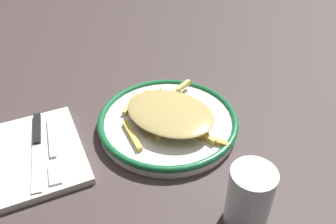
# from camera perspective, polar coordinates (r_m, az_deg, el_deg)

# --- Properties ---
(ground_plane) EXTENTS (2.60, 2.60, 0.00)m
(ground_plane) POSITION_cam_1_polar(r_m,az_deg,el_deg) (0.75, -0.00, -2.37)
(ground_plane) COLOR #3C3131
(plate) EXTENTS (0.29, 0.29, 0.03)m
(plate) POSITION_cam_1_polar(r_m,az_deg,el_deg) (0.74, -0.00, -1.55)
(plate) COLOR white
(plate) RESTS_ON ground_plane
(fries_heap) EXTENTS (0.22, 0.23, 0.03)m
(fries_heap) POSITION_cam_1_polar(r_m,az_deg,el_deg) (0.72, 0.03, -0.26)
(fries_heap) COLOR #EFC351
(fries_heap) RESTS_ON plate
(napkin) EXTENTS (0.16, 0.22, 0.01)m
(napkin) POSITION_cam_1_polar(r_m,az_deg,el_deg) (0.73, -19.76, -6.12)
(napkin) COLOR silver
(napkin) RESTS_ON ground_plane
(fork) EXTENTS (0.04, 0.18, 0.00)m
(fork) POSITION_cam_1_polar(r_m,az_deg,el_deg) (0.71, -17.70, -5.69)
(fork) COLOR silver
(fork) RESTS_ON napkin
(knife) EXTENTS (0.05, 0.21, 0.01)m
(knife) POSITION_cam_1_polar(r_m,az_deg,el_deg) (0.73, -19.92, -4.55)
(knife) COLOR black
(knife) RESTS_ON napkin
(water_glass) EXTENTS (0.07, 0.07, 0.11)m
(water_glass) POSITION_cam_1_polar(r_m,az_deg,el_deg) (0.57, 12.66, -13.01)
(water_glass) COLOR silver
(water_glass) RESTS_ON ground_plane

